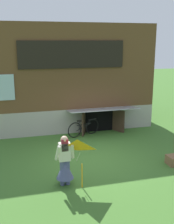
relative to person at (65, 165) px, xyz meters
The scene contains 5 objects.
ground_plane 2.24m from the person, 52.84° to the left, with size 60.00×60.00×0.00m, color #3D6B28.
log_house 7.39m from the person, 79.59° to the left, with size 8.08×5.78×5.00m.
person is the anchor object (origin of this frame).
kite 0.79m from the person, 59.13° to the right, with size 0.87×0.81×1.50m.
bicycle_black 4.55m from the person, 68.31° to the left, with size 1.59×0.58×0.76m.
Camera 1 is at (-2.68, -9.28, 4.21)m, focal length 45.06 mm.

